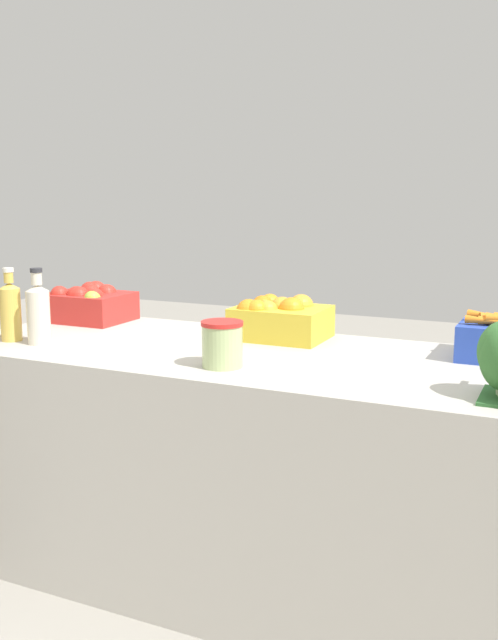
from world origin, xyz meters
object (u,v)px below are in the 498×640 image
object	(u,v)px
juice_bottle_cloudy	(38,312)
pickle_jar	(222,344)
apple_crate	(89,303)
orange_crate	(279,318)
juice_bottle_golden	(10,310)

from	to	relation	value
juice_bottle_cloudy	pickle_jar	world-z (taller)	juice_bottle_cloudy
juice_bottle_cloudy	pickle_jar	xyz separation A→B (m)	(0.69, -0.03, -0.04)
apple_crate	pickle_jar	xyz separation A→B (m)	(0.80, -0.44, -0.00)
orange_crate	pickle_jar	size ratio (longest dim) A/B	2.30
apple_crate	orange_crate	bearing A→B (deg)	0.09
juice_bottle_cloudy	orange_crate	bearing A→B (deg)	31.22
apple_crate	pickle_jar	world-z (taller)	apple_crate
juice_bottle_golden	juice_bottle_cloudy	world-z (taller)	juice_bottle_cloudy
juice_bottle_golden	juice_bottle_cloudy	size ratio (longest dim) A/B	0.98
juice_bottle_cloudy	apple_crate	bearing A→B (deg)	105.26
juice_bottle_golden	juice_bottle_cloudy	distance (m)	0.12
apple_crate	juice_bottle_golden	xyz separation A→B (m)	(-0.01, -0.41, 0.03)
apple_crate	orange_crate	size ratio (longest dim) A/B	1.00
apple_crate	juice_bottle_golden	bearing A→B (deg)	-90.87
apple_crate	juice_bottle_golden	size ratio (longest dim) A/B	1.24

